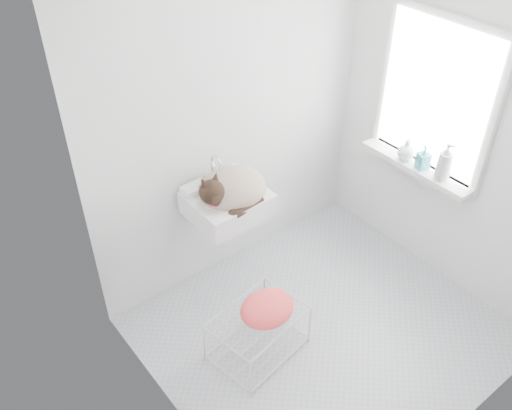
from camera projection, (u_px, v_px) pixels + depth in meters
floor at (323, 331)px, 3.84m from camera, size 2.20×2.00×0.02m
back_wall at (231, 113)px, 3.69m from camera, size 2.20×0.02×2.50m
right_wall at (461, 121)px, 3.61m from camera, size 0.02×2.00×2.50m
left_wall at (166, 270)px, 2.53m from camera, size 0.02×2.00×2.50m
window_glass at (437, 96)px, 3.66m from camera, size 0.01×0.80×1.00m
window_frame at (436, 97)px, 3.66m from camera, size 0.04×0.90×1.10m
windowsill at (416, 167)px, 3.95m from camera, size 0.16×0.88×0.04m
sink at (227, 194)px, 3.66m from camera, size 0.50×0.44×0.20m
faucet at (211, 164)px, 3.68m from camera, size 0.18×0.13×0.18m
cat at (230, 189)px, 3.63m from camera, size 0.52×0.45×0.30m
wire_rack at (258, 336)px, 3.61m from camera, size 0.62×0.48×0.34m
towel at (267, 313)px, 3.48m from camera, size 0.36×0.26×0.15m
bottle_a at (441, 179)px, 3.79m from camera, size 0.11×0.11×0.23m
bottle_b at (421, 168)px, 3.90m from camera, size 0.10×0.10×0.17m
bottle_c at (405, 159)px, 3.99m from camera, size 0.16×0.16×0.16m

